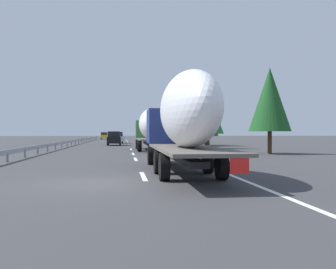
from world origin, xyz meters
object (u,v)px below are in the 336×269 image
car_blue_sedan (120,135)px  car_yellow_coupe (104,136)px  car_black_suv (114,138)px  road_sign (160,129)px  truck_trailing (184,118)px  truck_lead (149,127)px  car_silver_hatch (117,138)px

car_blue_sedan → car_yellow_coupe: size_ratio=1.00×
car_black_suv → road_sign: bearing=-45.5°
truck_trailing → road_sign: size_ratio=3.93×
road_sign → car_yellow_coupe: bearing=16.2°
truck_lead → car_silver_hatch: 25.08m
truck_lead → car_blue_sedan: truck_lead is taller
truck_lead → car_silver_hatch: (24.79, 3.56, -1.40)m
car_blue_sedan → car_black_suv: 55.83m
truck_lead → car_silver_hatch: truck_lead is taller
truck_trailing → car_black_suv: size_ratio=2.98×
car_silver_hatch → car_black_suv: (-10.16, 0.31, 0.04)m
truck_lead → truck_trailing: 21.64m
car_silver_hatch → car_yellow_coupe: 32.54m
car_silver_hatch → car_black_suv: 10.16m
truck_lead → truck_trailing: bearing=180.0°
truck_lead → car_black_suv: size_ratio=2.78×
truck_trailing → car_black_suv: bearing=6.1°
car_blue_sedan → car_black_suv: bearing=179.7°
car_blue_sedan → car_silver_hatch: 45.67m
truck_trailing → car_silver_hatch: (46.43, 3.56, -1.51)m
car_blue_sedan → car_silver_hatch: (-45.67, 0.00, -0.02)m
road_sign → car_silver_hatch: bearing=63.5°
car_silver_hatch → road_sign: bearing=-116.5°
car_blue_sedan → truck_trailing: bearing=-177.8°
road_sign → truck_trailing: bearing=175.9°
truck_lead → road_sign: bearing=-8.2°
car_blue_sedan → truck_lead: bearing=-177.1°
car_silver_hatch → car_yellow_coupe: bearing=6.6°
car_blue_sedan → car_yellow_coupe: car_blue_sedan is taller
truck_trailing → car_yellow_coupe: truck_trailing is taller
car_silver_hatch → car_yellow_coupe: car_silver_hatch is taller
car_blue_sedan → car_black_suv: size_ratio=0.91×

